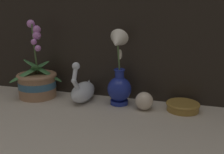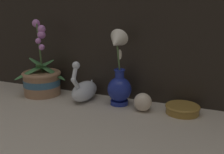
{
  "view_description": "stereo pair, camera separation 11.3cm",
  "coord_description": "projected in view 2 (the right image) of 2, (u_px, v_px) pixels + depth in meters",
  "views": [
    {
      "loc": [
        0.35,
        -0.95,
        0.41
      ],
      "look_at": [
        0.03,
        0.1,
        0.13
      ],
      "focal_mm": 42.0,
      "sensor_mm": 36.0,
      "label": 1
    },
    {
      "loc": [
        0.45,
        -0.91,
        0.41
      ],
      "look_at": [
        0.03,
        0.1,
        0.13
      ],
      "focal_mm": 42.0,
      "sensor_mm": 36.0,
      "label": 2
    }
  ],
  "objects": [
    {
      "name": "amber_dish",
      "position": [
        182.0,
        108.0,
        1.06
      ],
      "size": [
        0.14,
        0.14,
        0.03
      ],
      "color": "olive",
      "rests_on": "ground_plane"
    },
    {
      "name": "orchid_potted_plant",
      "position": [
        42.0,
        79.0,
        1.28
      ],
      "size": [
        0.22,
        0.24,
        0.36
      ],
      "color": "#9E7556",
      "rests_on": "ground_plane"
    },
    {
      "name": "swan_figurine",
      "position": [
        84.0,
        90.0,
        1.2
      ],
      "size": [
        0.09,
        0.2,
        0.2
      ],
      "color": "silver",
      "rests_on": "ground_plane"
    },
    {
      "name": "glass_sphere",
      "position": [
        143.0,
        102.0,
        1.08
      ],
      "size": [
        0.08,
        0.08,
        0.08
      ],
      "color": "beige",
      "rests_on": "ground_plane"
    },
    {
      "name": "blue_vase",
      "position": [
        119.0,
        79.0,
        1.13
      ],
      "size": [
        0.11,
        0.14,
        0.33
      ],
      "color": "navy",
      "rests_on": "ground_plane"
    },
    {
      "name": "ground_plane",
      "position": [
        96.0,
        111.0,
        1.09
      ],
      "size": [
        2.8,
        2.8,
        0.0
      ],
      "primitive_type": "plane",
      "color": "#BCB2A3"
    }
  ]
}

